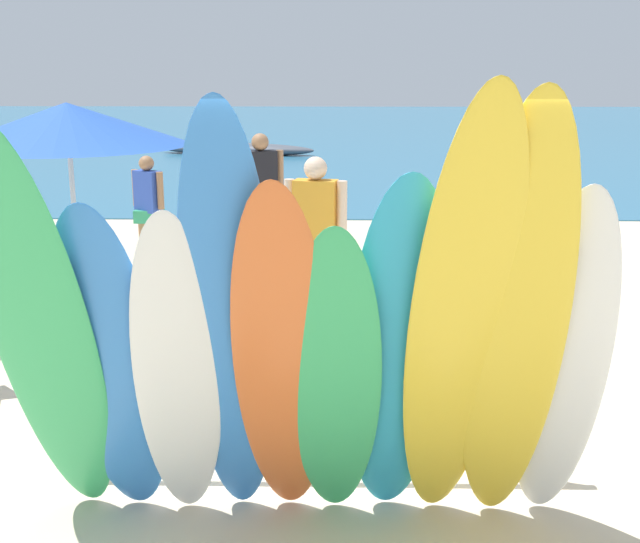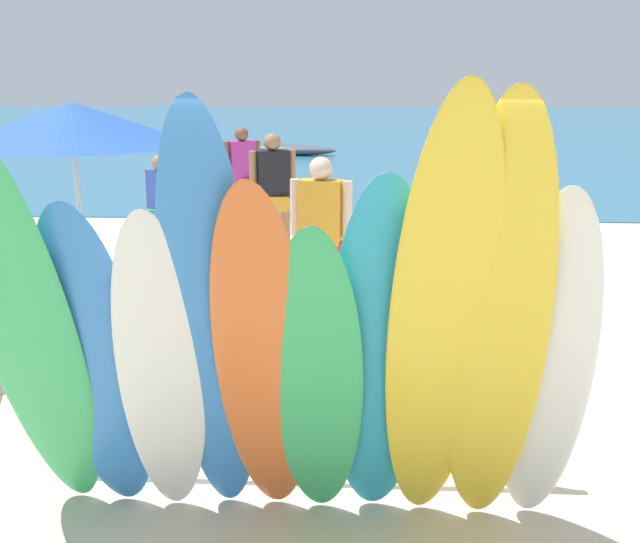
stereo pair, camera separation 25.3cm
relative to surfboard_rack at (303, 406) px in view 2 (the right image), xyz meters
name	(u,v)px [view 2 (the right image)]	position (x,y,z in m)	size (l,w,h in m)	color
ground	(349,181)	(0.00, 14.00, -0.52)	(60.00, 60.00, 0.00)	beige
ocean_water	(357,131)	(0.00, 29.11, -0.51)	(60.00, 40.00, 0.02)	teal
surfboard_rack	(303,406)	(0.00, 0.00, 0.00)	(3.17, 0.07, 0.65)	brown
surfboard_green_0	(29,337)	(-1.41, -0.77, 0.70)	(0.56, 0.07, 2.61)	#38B266
surfboard_blue_1	(98,368)	(-1.09, -0.65, 0.49)	(0.56, 0.08, 2.11)	#337AD1
surfboard_white_2	(161,374)	(-0.73, -0.68, 0.47)	(0.48, 0.06, 2.09)	white
surfboard_blue_3	(212,331)	(-0.42, -0.74, 0.75)	(0.51, 0.06, 2.68)	#337AD1
surfboard_orange_4	(264,365)	(-0.15, -0.73, 0.56)	(0.53, 0.06, 2.31)	orange
surfboard_green_5	(317,384)	(0.13, -0.69, 0.44)	(0.51, 0.06, 2.05)	#38B266
surfboard_teal_6	(379,361)	(0.47, -0.66, 0.57)	(0.56, 0.06, 2.29)	#289EC6
surfboard_yellow_7	(440,332)	(0.78, -0.81, 0.79)	(0.55, 0.07, 2.78)	yellow
surfboard_yellow_8	(496,335)	(1.06, -0.79, 0.77)	(0.55, 0.08, 2.72)	yellow
surfboard_white_9	(547,369)	(1.37, -0.66, 0.54)	(0.50, 0.07, 2.21)	white
beachgoer_strolling	(161,201)	(-2.40, 5.92, 0.33)	(0.48, 0.36, 1.47)	#9E704C
beachgoer_photographing	(321,228)	(-0.07, 3.39, 0.48)	(0.65, 0.31, 1.75)	beige
beachgoer_near_rack	(242,170)	(-1.66, 8.44, 0.44)	(0.57, 0.39, 1.66)	brown
beachgoer_midbeach	(273,187)	(-0.91, 6.30, 0.48)	(0.63, 0.36, 1.74)	#9E704C
beach_umbrella	(72,124)	(-2.21, 2.27, 1.62)	(2.11, 2.11, 2.33)	silver
distant_boat	(259,149)	(-2.87, 19.69, -0.35)	(4.87, 1.70, 0.38)	#4C515B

